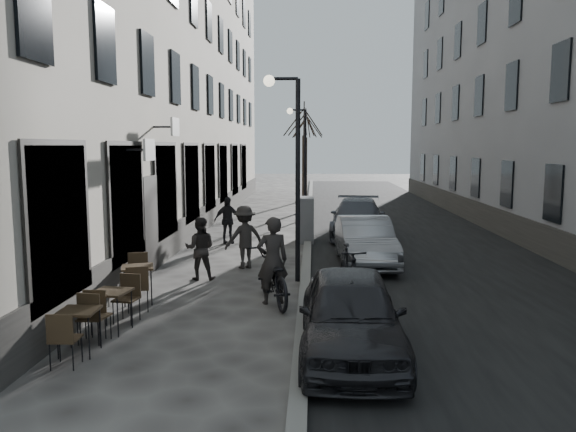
# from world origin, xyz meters

# --- Properties ---
(ground) EXTENTS (120.00, 120.00, 0.00)m
(ground) POSITION_xyz_m (0.00, 0.00, 0.00)
(ground) COLOR #383533
(ground) RESTS_ON ground
(road) EXTENTS (7.30, 60.00, 0.00)m
(road) POSITION_xyz_m (3.85, 16.00, 0.00)
(road) COLOR black
(road) RESTS_ON ground
(kerb) EXTENTS (0.25, 60.00, 0.12)m
(kerb) POSITION_xyz_m (0.20, 16.00, 0.06)
(kerb) COLOR slate
(kerb) RESTS_ON ground
(building_left) EXTENTS (4.00, 35.00, 16.00)m
(building_left) POSITION_xyz_m (-6.00, 16.50, 8.00)
(building_left) COLOR #9D9684
(building_left) RESTS_ON ground
(building_right) EXTENTS (4.00, 35.00, 16.00)m
(building_right) POSITION_xyz_m (9.50, 16.50, 8.00)
(building_right) COLOR slate
(building_right) RESTS_ON ground
(streetlamp_near) EXTENTS (0.90, 0.28, 5.09)m
(streetlamp_near) POSITION_xyz_m (-0.17, 6.00, 3.16)
(streetlamp_near) COLOR black
(streetlamp_near) RESTS_ON ground
(streetlamp_far) EXTENTS (0.90, 0.28, 5.09)m
(streetlamp_far) POSITION_xyz_m (-0.17, 18.00, 3.16)
(streetlamp_far) COLOR black
(streetlamp_far) RESTS_ON ground
(tree_near) EXTENTS (2.40, 2.40, 5.70)m
(tree_near) POSITION_xyz_m (-0.10, 21.00, 4.66)
(tree_near) COLOR black
(tree_near) RESTS_ON ground
(tree_far) EXTENTS (2.40, 2.40, 5.70)m
(tree_far) POSITION_xyz_m (-0.10, 27.00, 4.66)
(tree_far) COLOR black
(tree_far) RESTS_ON ground
(bistro_set_a) EXTENTS (0.62, 1.49, 0.88)m
(bistro_set_a) POSITION_xyz_m (-3.43, 0.87, 0.45)
(bistro_set_a) COLOR black
(bistro_set_a) RESTS_ON ground
(bistro_set_b) EXTENTS (0.72, 1.59, 0.91)m
(bistro_set_b) POSITION_xyz_m (-3.29, 1.98, 0.47)
(bistro_set_b) COLOR black
(bistro_set_b) RESTS_ON ground
(bistro_set_c) EXTENTS (0.90, 1.68, 0.96)m
(bistro_set_c) POSITION_xyz_m (-3.40, 3.88, 0.49)
(bistro_set_c) COLOR black
(bistro_set_c) RESTS_ON ground
(utility_cabinet) EXTENTS (0.62, 1.08, 1.59)m
(utility_cabinet) POSITION_xyz_m (0.10, 11.80, 0.80)
(utility_cabinet) COLOR slate
(utility_cabinet) RESTS_ON ground
(bicycle) EXTENTS (1.42, 2.33, 1.16)m
(bicycle) POSITION_xyz_m (-0.48, 3.97, 0.58)
(bicycle) COLOR black
(bicycle) RESTS_ON ground
(cyclist_rider) EXTENTS (0.80, 0.65, 1.89)m
(cyclist_rider) POSITION_xyz_m (-0.48, 3.97, 0.95)
(cyclist_rider) COLOR black
(cyclist_rider) RESTS_ON ground
(pedestrian_near) EXTENTS (0.81, 0.65, 1.61)m
(pedestrian_near) POSITION_xyz_m (-2.48, 6.08, 0.80)
(pedestrian_near) COLOR #272321
(pedestrian_near) RESTS_ON ground
(pedestrian_mid) EXTENTS (1.30, 1.12, 1.75)m
(pedestrian_mid) POSITION_xyz_m (-1.51, 7.44, 0.88)
(pedestrian_mid) COLOR #262321
(pedestrian_mid) RESTS_ON ground
(pedestrian_far) EXTENTS (1.03, 0.83, 1.63)m
(pedestrian_far) POSITION_xyz_m (-2.60, 11.39, 0.82)
(pedestrian_far) COLOR black
(pedestrian_far) RESTS_ON ground
(car_near) EXTENTS (1.67, 4.08, 1.39)m
(car_near) POSITION_xyz_m (1.00, 1.00, 0.69)
(car_near) COLOR black
(car_near) RESTS_ON ground
(car_mid) EXTENTS (1.61, 4.18, 1.36)m
(car_mid) POSITION_xyz_m (1.87, 8.06, 0.68)
(car_mid) COLOR gray
(car_mid) RESTS_ON ground
(car_far) EXTENTS (2.35, 4.98, 1.40)m
(car_far) POSITION_xyz_m (2.05, 13.03, 0.70)
(car_far) COLOR #3B3E46
(car_far) RESTS_ON ground
(moped) EXTENTS (0.85, 2.03, 1.18)m
(moped) POSITION_xyz_m (1.20, 4.52, 0.59)
(moped) COLOR black
(moped) RESTS_ON ground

